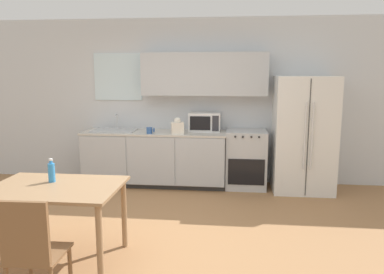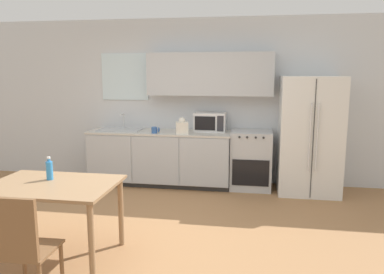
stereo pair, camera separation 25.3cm
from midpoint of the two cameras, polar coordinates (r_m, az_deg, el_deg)
The scene contains 12 objects.
ground_plane at distance 4.40m, azimuth -8.02°, elevation -14.82°, with size 12.00×12.00×0.00m, color #9E7047.
wall_back at distance 6.25m, azimuth -2.56°, elevation 6.21°, with size 12.00×0.38×2.70m.
kitchen_counter at distance 6.17m, azimuth -6.84°, elevation -3.20°, with size 2.32×0.66×0.88m.
oven_range at distance 6.04m, azimuth 7.01°, elevation -3.35°, with size 0.63×0.60×0.92m.
refrigerator at distance 5.96m, azimuth 15.46°, elevation 0.37°, with size 0.90×0.77×1.77m.
kitchen_sink at distance 6.28m, azimuth -12.91°, elevation 1.06°, with size 0.70×0.43×0.26m.
microwave at distance 6.06m, azimuth 0.75°, elevation 2.31°, with size 0.51×0.33×0.30m.
coffee_mug at distance 5.90m, azimuth -7.66°, elevation 1.01°, with size 0.13×0.09×0.10m.
grocery_bag_0 at distance 5.81m, azimuth -3.48°, elevation 1.55°, with size 0.22×0.20×0.26m.
dining_table at distance 3.88m, azimuth -21.82°, elevation -8.39°, with size 1.23×0.85×0.76m.
dining_chair_near at distance 3.19m, azimuth -25.46°, elevation -15.07°, with size 0.41×0.41×0.93m.
drink_bottle at distance 3.98m, azimuth -22.35°, elevation -4.98°, with size 0.07×0.07×0.23m.
Camera 1 is at (0.89, -3.89, 1.83)m, focal length 35.00 mm.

